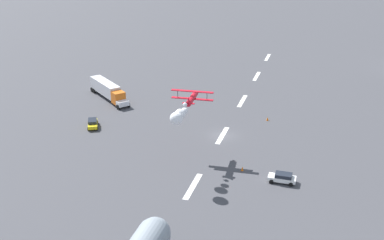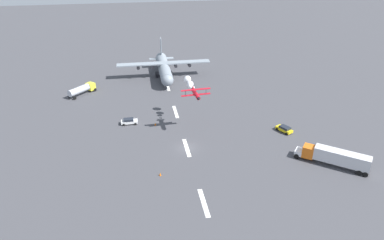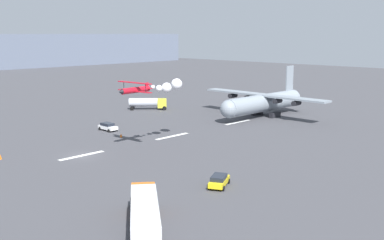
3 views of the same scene
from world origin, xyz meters
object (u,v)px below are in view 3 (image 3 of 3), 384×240
Objects in this scene: cargo_transport_plane at (261,103)px; followme_car_yellow at (219,180)px; stunt_biplane_red at (160,87)px; semi_truck_orange at (145,214)px; traffic_cone_near at (0,157)px; traffic_cone_far at (121,135)px; fuel_tanker_truck at (148,103)px; airport_staff_sedan at (108,127)px.

cargo_transport_plane is 51.26m from followme_car_yellow.
cargo_transport_plane is at bearing 5.88° from stunt_biplane_red.
cargo_transport_plane is at bearing 26.44° from semi_truck_orange.
traffic_cone_far is (22.38, -0.84, 0.00)m from traffic_cone_near.
fuel_tanker_truck is 26.74m from airport_staff_sedan.
traffic_cone_far is (-1.90, -6.67, -0.44)m from airport_staff_sedan.
stunt_biplane_red is 1.05× the size of semi_truck_orange.
followme_car_yellow reaches higher than traffic_cone_far.
cargo_transport_plane reaches higher than fuel_tanker_truck.
cargo_transport_plane is at bearing -21.08° from airport_staff_sedan.
airport_staff_sedan is at bearing 86.99° from stunt_biplane_red.
stunt_biplane_red is at bearing -24.15° from traffic_cone_near.
cargo_transport_plane reaches higher than traffic_cone_far.
stunt_biplane_red is 39.33m from fuel_tanker_truck.
fuel_tanker_truck is (-10.53, 26.85, -1.63)m from cargo_transport_plane.
followme_car_yellow is 33.05m from traffic_cone_far.
fuel_tanker_truck is at bearing 22.90° from traffic_cone_near.
airport_staff_sedan reaches higher than traffic_cone_far.
airport_staff_sedan is at bearing 13.51° from traffic_cone_near.
airport_staff_sedan is 5.71× the size of traffic_cone_near.
traffic_cone_near is (-47.02, -19.86, -1.37)m from fuel_tanker_truck.
airport_staff_sedan is at bearing 74.11° from traffic_cone_far.
fuel_tanker_truck is at bearing 40.03° from traffic_cone_far.
fuel_tanker_truck is 11.29× the size of traffic_cone_near.
stunt_biplane_red is at bearing -174.12° from cargo_transport_plane.
followme_car_yellow is (-10.20, -22.08, -9.19)m from stunt_biplane_red.
traffic_cone_near is at bearing 112.08° from followme_car_yellow.
cargo_transport_plane is 35.75m from airport_staff_sedan.
semi_truck_orange is (-60.20, -29.94, -1.24)m from cargo_transport_plane.
semi_truck_orange is 1.60× the size of fuel_tanker_truck.
traffic_cone_near is (-24.28, -5.83, -0.44)m from airport_staff_sedan.
cargo_transport_plane is 43.17× the size of traffic_cone_far.
stunt_biplane_red reaches higher than semi_truck_orange.
stunt_biplane_red reaches higher than airport_staff_sedan.
semi_truck_orange is at bearing -134.61° from stunt_biplane_red.
semi_truck_orange is 50.55m from airport_staff_sedan.
semi_truck_orange is at bearing -164.70° from followme_car_yellow.
traffic_cone_near is (-13.22, 32.59, -0.44)m from followme_car_yellow.
stunt_biplane_red reaches higher than traffic_cone_near.
traffic_cone_near is at bearing 85.89° from semi_truck_orange.
fuel_tanker_truck is 1.98× the size of airport_staff_sedan.
traffic_cone_far is at bearing 55.25° from semi_truck_orange.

